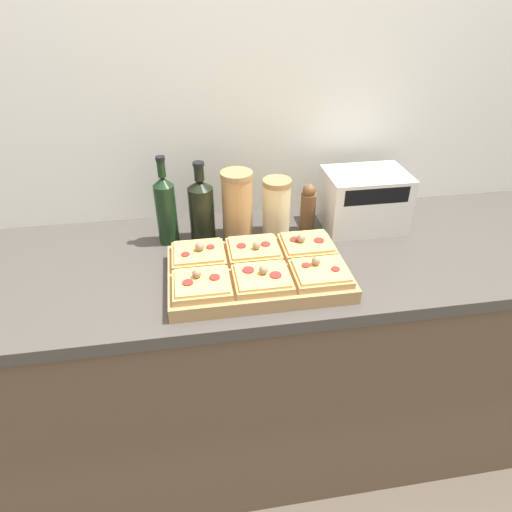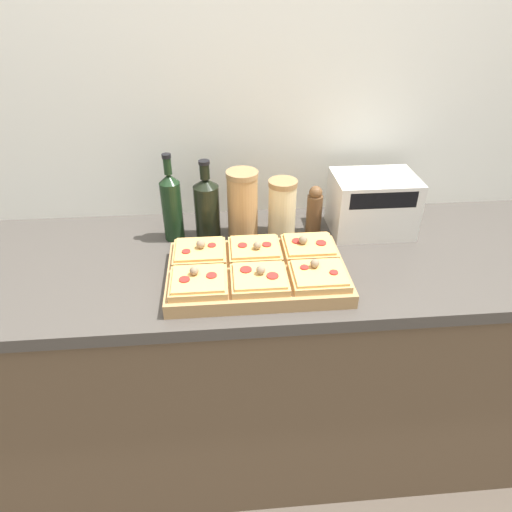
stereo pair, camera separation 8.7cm
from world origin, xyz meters
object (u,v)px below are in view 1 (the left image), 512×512
at_px(wine_bottle, 202,209).
at_px(pepper_mill, 308,208).
at_px(toaster_oven, 364,200).
at_px(grain_jar_tall, 237,205).
at_px(cutting_board, 258,273).
at_px(olive_oil_bottle, 166,208).
at_px(grain_jar_short, 276,207).

height_order(wine_bottle, pepper_mill, wine_bottle).
height_order(pepper_mill, toaster_oven, toaster_oven).
bearing_deg(pepper_mill, grain_jar_tall, 180.00).
distance_m(cutting_board, pepper_mill, 0.35).
distance_m(cutting_board, olive_oil_bottle, 0.39).
height_order(olive_oil_bottle, pepper_mill, olive_oil_bottle).
bearing_deg(olive_oil_bottle, grain_jar_tall, 0.00).
relative_size(wine_bottle, grain_jar_tall, 1.17).
relative_size(cutting_board, toaster_oven, 1.74).
xyz_separation_m(grain_jar_tall, toaster_oven, (0.45, -0.00, -0.02)).
bearing_deg(olive_oil_bottle, toaster_oven, -0.07).
bearing_deg(grain_jar_short, cutting_board, -112.21).
relative_size(grain_jar_tall, toaster_oven, 0.78).
bearing_deg(grain_jar_short, grain_jar_tall, 180.00).
height_order(grain_jar_tall, pepper_mill, grain_jar_tall).
relative_size(olive_oil_bottle, grain_jar_short, 1.52).
height_order(grain_jar_tall, grain_jar_short, grain_jar_tall).
bearing_deg(olive_oil_bottle, pepper_mill, 0.00).
xyz_separation_m(pepper_mill, toaster_oven, (0.20, -0.00, 0.02)).
relative_size(wine_bottle, grain_jar_short, 1.39).
relative_size(olive_oil_bottle, toaster_oven, 1.00).
xyz_separation_m(grain_jar_short, pepper_mill, (0.11, 0.00, -0.01)).
bearing_deg(olive_oil_bottle, cutting_board, -45.98).
bearing_deg(cutting_board, toaster_oven, 32.37).
bearing_deg(grain_jar_short, toaster_oven, -0.16).
distance_m(grain_jar_short, pepper_mill, 0.11).
xyz_separation_m(wine_bottle, grain_jar_short, (0.25, 0.00, -0.01)).
distance_m(olive_oil_bottle, wine_bottle, 0.12).
bearing_deg(grain_jar_tall, grain_jar_short, -0.00).
bearing_deg(grain_jar_tall, olive_oil_bottle, -180.00).
bearing_deg(wine_bottle, pepper_mill, 0.00).
xyz_separation_m(grain_jar_tall, pepper_mill, (0.25, -0.00, -0.03)).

